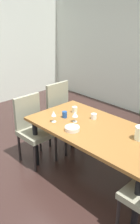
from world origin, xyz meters
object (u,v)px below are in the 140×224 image
object	(u,v)px
serving_bowl_west	(72,129)
chair_left_near	(33,126)
chair_left_far	(63,113)
cup_rear	(94,116)
cup_front	(75,110)
wine_glass_near_window	(54,114)
cup_near_shelf	(65,115)
wine_glass_center	(75,114)
dining_table	(98,135)

from	to	relation	value
serving_bowl_west	chair_left_near	bearing A→B (deg)	-177.75
chair_left_far	cup_rear	xyz separation A→B (m)	(0.74, -0.11, 0.22)
chair_left_near	cup_rear	distance (m)	0.90
chair_left_far	cup_front	distance (m)	0.49
wine_glass_near_window	cup_rear	distance (m)	0.54
wine_glass_near_window	serving_bowl_west	size ratio (longest dim) A/B	0.84
wine_glass_near_window	cup_front	world-z (taller)	wine_glass_near_window
wine_glass_near_window	chair_left_near	bearing A→B (deg)	-176.61
cup_near_shelf	chair_left_near	bearing A→B (deg)	-153.57
chair_left_near	cup_rear	bearing A→B (deg)	122.49
chair_left_near	wine_glass_near_window	distance (m)	0.54
wine_glass_center	cup_front	distance (m)	0.32
chair_left_far	serving_bowl_west	distance (m)	0.97
cup_rear	cup_front	distance (m)	0.33
cup_front	cup_near_shelf	size ratio (longest dim) A/B	0.95
cup_front	cup_near_shelf	world-z (taller)	cup_near_shelf
serving_bowl_west	cup_rear	world-z (taller)	cup_rear
wine_glass_near_window	cup_rear	size ratio (longest dim) A/B	2.04
wine_glass_near_window	cup_near_shelf	bearing A→B (deg)	90.52
dining_table	chair_left_near	size ratio (longest dim) A/B	1.88
wine_glass_near_window	wine_glass_center	xyz separation A→B (m)	(0.19, 0.20, -0.00)
wine_glass_near_window	serving_bowl_west	bearing A→B (deg)	0.75
chair_left_near	cup_near_shelf	bearing A→B (deg)	116.43
chair_left_far	cup_front	xyz separation A→B (m)	(0.41, -0.14, 0.23)
chair_left_near	cup_near_shelf	distance (m)	0.55
serving_bowl_west	cup_near_shelf	xyz separation A→B (m)	(-0.34, 0.19, 0.02)
chair_left_far	cup_front	size ratio (longest dim) A/B	12.74
cup_near_shelf	cup_rear	bearing A→B (deg)	40.09
chair_left_far	cup_near_shelf	distance (m)	0.61
chair_left_near	wine_glass_center	bearing A→B (deg)	109.59
dining_table	wine_glass_near_window	xyz separation A→B (m)	(-0.53, -0.26, 0.19)
wine_glass_center	serving_bowl_west	xyz separation A→B (m)	(0.15, -0.19, -0.08)
wine_glass_near_window	cup_near_shelf	xyz separation A→B (m)	(-0.00, 0.19, -0.07)
chair_left_far	wine_glass_center	world-z (taller)	chair_left_far
dining_table	chair_left_far	bearing A→B (deg)	163.44
dining_table	cup_front	distance (m)	0.59
cup_rear	cup_front	world-z (taller)	cup_front
cup_rear	cup_near_shelf	world-z (taller)	cup_near_shelf
wine_glass_center	serving_bowl_west	bearing A→B (deg)	-52.82
cup_near_shelf	wine_glass_near_window	bearing A→B (deg)	-89.48
serving_bowl_west	cup_rear	bearing A→B (deg)	95.24
cup_rear	cup_front	size ratio (longest dim) A/B	0.91
chair_left_far	wine_glass_center	size ratio (longest dim) A/B	7.14
serving_bowl_west	wine_glass_near_window	bearing A→B (deg)	-179.25
wine_glass_center	dining_table	bearing A→B (deg)	10.93
chair_left_far	cup_rear	bearing A→B (deg)	81.60
cup_near_shelf	chair_left_far	bearing A→B (deg)	140.85
chair_left_far	wine_glass_center	distance (m)	0.78
wine_glass_near_window	wine_glass_center	size ratio (longest dim) A/B	1.04
chair_left_near	serving_bowl_west	distance (m)	0.81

